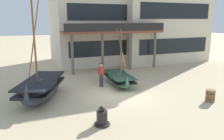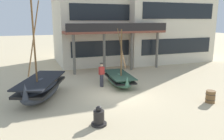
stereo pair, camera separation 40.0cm
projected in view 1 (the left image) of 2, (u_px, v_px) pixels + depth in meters
The scene contains 8 objects.
ground_plane at pixel (118, 95), 14.17m from camera, with size 120.00×120.00×0.00m, color #CCB78E.
fishing_boat_near_left at pixel (119, 79), 16.23m from camera, with size 1.80×3.80×4.03m.
fishing_boat_centre_large at pixel (41, 88), 13.26m from camera, with size 3.40×4.87×5.90m.
fisherman_by_hull at pixel (101, 75), 15.74m from camera, with size 0.41×0.31×1.68m.
capstan_winch at pixel (102, 118), 10.03m from camera, with size 0.71×0.71×0.91m.
wooden_barrel at pixel (210, 96), 12.95m from camera, with size 0.56×0.56×0.70m.
harbor_building_main at pixel (98, 29), 24.93m from camera, with size 9.87×9.37×7.15m.
harbor_building_annex at pixel (158, 12), 25.77m from camera, with size 10.35×6.79×10.91m.
Camera 1 is at (-5.45, -12.33, 4.63)m, focal length 36.12 mm.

